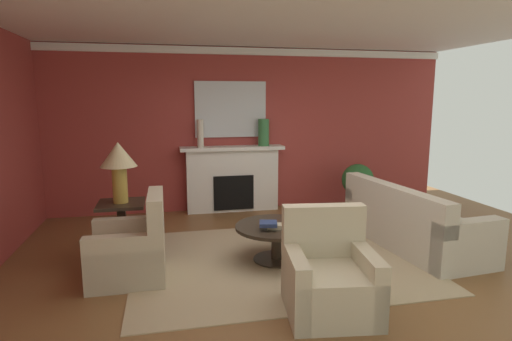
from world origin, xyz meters
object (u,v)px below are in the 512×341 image
object	(u,v)px
fireplace	(232,180)
vase_mantel_right	(264,132)
table_lamp	(119,160)
side_table	(122,226)
armchair_near_window	(132,251)
vase_mantel_left	(200,133)
sofa	(411,224)
mantel_mirror	(231,109)
potted_plant	(358,183)
coffee_table	(276,234)
armchair_facing_fireplace	(329,280)

from	to	relation	value
fireplace	vase_mantel_right	xyz separation A→B (m)	(0.55, -0.05, 0.84)
table_lamp	side_table	bearing A→B (deg)	0.00
armchair_near_window	vase_mantel_left	size ratio (longest dim) A/B	2.02
sofa	vase_mantel_right	distance (m)	2.92
mantel_mirror	vase_mantel_left	size ratio (longest dim) A/B	2.65
mantel_mirror	side_table	xyz separation A→B (m)	(-1.70, -2.01, -1.38)
sofa	potted_plant	size ratio (longest dim) A/B	2.61
vase_mantel_right	potted_plant	bearing A→B (deg)	-13.87
coffee_table	vase_mantel_left	xyz separation A→B (m)	(-0.69, 2.39, 1.05)
mantel_mirror	coffee_table	world-z (taller)	mantel_mirror
fireplace	coffee_table	xyz separation A→B (m)	(0.14, -2.44, -0.21)
armchair_near_window	vase_mantel_right	size ratio (longest dim) A/B	2.03
sofa	vase_mantel_right	world-z (taller)	vase_mantel_right
coffee_table	vase_mantel_right	world-z (taller)	vase_mantel_right
sofa	vase_mantel_left	size ratio (longest dim) A/B	4.62
vase_mantel_left	table_lamp	bearing A→B (deg)	-121.98
table_lamp	fireplace	bearing A→B (deg)	48.04
mantel_mirror	potted_plant	bearing A→B (deg)	-14.72
armchair_near_window	vase_mantel_right	distance (m)	3.46
mantel_mirror	sofa	distance (m)	3.51
armchair_near_window	vase_mantel_left	world-z (taller)	vase_mantel_left
fireplace	mantel_mirror	distance (m)	1.24
mantel_mirror	armchair_facing_fireplace	size ratio (longest dim) A/B	1.31
vase_mantel_left	mantel_mirror	bearing A→B (deg)	17.18
armchair_facing_fireplace	potted_plant	size ratio (longest dim) A/B	1.14
table_lamp	vase_mantel_left	world-z (taller)	vase_mantel_left
mantel_mirror	potted_plant	size ratio (longest dim) A/B	1.50
coffee_table	armchair_near_window	bearing A→B (deg)	-175.23
mantel_mirror	sofa	bearing A→B (deg)	-49.91
sofa	side_table	size ratio (longest dim) A/B	3.10
armchair_near_window	vase_mantel_left	xyz separation A→B (m)	(1.00, 2.53, 1.08)
table_lamp	vase_mantel_right	size ratio (longest dim) A/B	1.60
side_table	sofa	bearing A→B (deg)	-6.41
fireplace	mantel_mirror	size ratio (longest dim) A/B	1.45
fireplace	vase_mantel_right	world-z (taller)	vase_mantel_right
vase_mantel_right	potted_plant	distance (m)	1.89
table_lamp	mantel_mirror	bearing A→B (deg)	49.80
sofa	table_lamp	size ratio (longest dim) A/B	2.90
armchair_near_window	potted_plant	size ratio (longest dim) A/B	1.14
coffee_table	potted_plant	distance (m)	2.84
sofa	side_table	world-z (taller)	sofa
coffee_table	vase_mantel_left	bearing A→B (deg)	106.21
potted_plant	vase_mantel_left	bearing A→B (deg)	171.63
vase_mantel_right	table_lamp	bearing A→B (deg)	-140.70
armchair_near_window	table_lamp	bearing A→B (deg)	102.69
vase_mantel_left	vase_mantel_right	distance (m)	1.10
sofa	potted_plant	distance (m)	1.88
armchair_near_window	side_table	bearing A→B (deg)	102.69
side_table	vase_mantel_left	distance (m)	2.38
armchair_near_window	vase_mantel_right	world-z (taller)	vase_mantel_right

